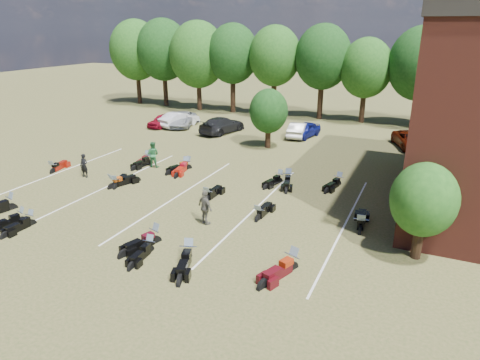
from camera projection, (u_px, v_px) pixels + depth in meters
The scene contains 36 objects.
ground at pixel (197, 224), 22.16m from camera, with size 160.00×160.00×0.00m, color brown.
car_0 at pixel (163, 120), 43.52m from camera, with size 1.53×3.80×1.29m, color maroon.
car_1 at pixel (179, 119), 43.57m from camera, with size 1.57×4.50×1.48m, color silver.
car_2 at pixel (181, 119), 43.73m from camera, with size 2.33×5.06×1.41m, color gray.
car_3 at pixel (222, 125), 40.98m from camera, with size 2.15×5.28×1.53m, color black.
car_4 at pixel (305, 130), 39.42m from camera, with size 1.59×3.96×1.35m, color #0C125A.
car_5 at pixel (298, 130), 39.45m from camera, with size 1.44×4.14×1.36m, color #ABABA6.
car_6 at pixel (412, 140), 35.84m from camera, with size 2.26×4.90×1.36m, color #511104.
car_7 at pixel (431, 143), 34.90m from camera, with size 1.84×4.52×1.31m, color #37373C.
person_black at pixel (84, 166), 28.79m from camera, with size 0.59×0.39×1.63m, color black.
person_green at pixel (153, 154), 30.89m from camera, with size 0.92×0.71×1.89m, color #276A39.
person_grey at pixel (205, 208), 21.83m from camera, with size 1.08×0.45×1.85m, color #524F46.
motorcycle_0 at pixel (11, 209), 23.90m from camera, with size 0.79×2.49×1.39m, color black, non-canonical shape.
motorcycle_1 at pixel (22, 222), 22.33m from camera, with size 0.68×2.12×1.18m, color black, non-canonical shape.
motorcycle_2 at pixel (31, 225), 22.01m from camera, with size 0.66×2.09×1.16m, color black, non-canonical shape.
motorcycle_3 at pixel (150, 252), 19.38m from camera, with size 0.66×2.07×1.15m, color black, non-canonical shape.
motorcycle_4 at pixel (189, 260), 18.71m from camera, with size 0.79×2.48×1.38m, color black, non-canonical shape.
motorcycle_5 at pixel (155, 243), 20.21m from camera, with size 0.76×2.40×1.34m, color black, non-canonical shape.
motorcycle_6 at pixel (292, 270), 17.96m from camera, with size 0.80×2.52×1.41m, color #41090F, non-canonical shape.
motorcycle_7 at pixel (53, 173), 29.95m from camera, with size 0.71×2.23×1.24m, color maroon, non-canonical shape.
motorcycle_8 at pixel (113, 188), 27.06m from camera, with size 0.77×2.41×1.34m, color black, non-canonical shape.
motorcycle_9 at pixel (116, 188), 27.07m from camera, with size 0.70×2.20×1.22m, color black, non-canonical shape.
motorcycle_11 at pixel (207, 201), 25.05m from camera, with size 0.73×2.28×1.27m, color black, non-canonical shape.
motorcycle_12 at pixel (258, 220), 22.60m from camera, with size 0.71×2.23×1.24m, color black, non-canonical shape.
motorcycle_13 at pixel (360, 232), 21.27m from camera, with size 0.81×2.53×1.41m, color black, non-canonical shape.
motorcycle_14 at pixel (147, 161), 32.42m from camera, with size 0.67×2.12×1.18m, color #4E0B14, non-canonical shape.
motorcycle_15 at pixel (186, 170), 30.54m from camera, with size 0.76×2.38×1.33m, color #9D140B, non-canonical shape.
motorcycle_16 at pixel (149, 164), 31.85m from camera, with size 0.73×2.29×1.27m, color black, non-canonical shape.
motorcycle_17 at pixel (188, 169), 30.71m from camera, with size 0.75×2.35×1.31m, color black, non-canonical shape.
motorcycle_18 at pixel (279, 182), 28.08m from camera, with size 0.68×2.13×1.19m, color black, non-canonical shape.
motorcycle_19 at pixel (288, 183), 27.97m from camera, with size 0.76×2.39×1.33m, color black, non-canonical shape.
motorcycle_20 at pixel (338, 186), 27.51m from camera, with size 0.71×2.23×1.24m, color black, non-canonical shape.
tree_line at pixel (323, 60), 45.29m from camera, with size 56.00×6.00×9.79m.
young_tree_near_building at pixel (424, 200), 18.02m from camera, with size 2.80×2.80×4.16m.
young_tree_midfield at pixel (269, 111), 35.19m from camera, with size 3.20×3.20×4.70m.
parking_lines at pixel (179, 195), 25.90m from camera, with size 20.10×14.00×0.01m.
Camera 1 is at (10.30, -17.40, 9.62)m, focal length 32.00 mm.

